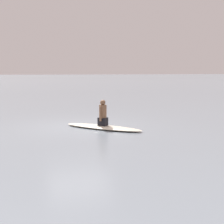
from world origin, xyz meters
TOP-DOWN VIEW (x-y plane):
  - ground_plane at (0.00, 0.00)m, footprint 400.00×400.00m
  - surfboard at (-0.75, 0.84)m, footprint 2.75×2.84m
  - person_paddler at (-0.75, 0.84)m, footprint 0.41×0.41m

SIDE VIEW (x-z plane):
  - ground_plane at x=0.00m, z-range 0.00..0.00m
  - surfboard at x=-0.75m, z-range 0.00..0.12m
  - person_paddler at x=-0.75m, z-range 0.08..1.04m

